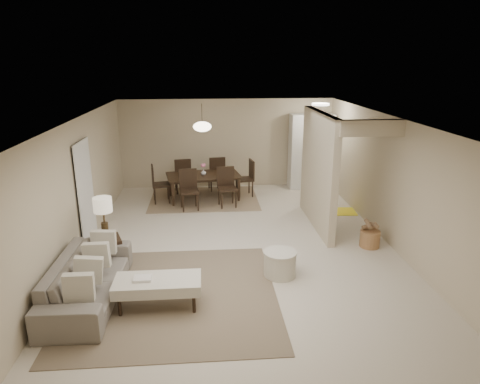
{
  "coord_description": "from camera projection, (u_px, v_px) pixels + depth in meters",
  "views": [
    {
      "loc": [
        -0.61,
        -7.52,
        3.54
      ],
      "look_at": [
        0.04,
        0.46,
        1.05
      ],
      "focal_mm": 32.0,
      "sensor_mm": 36.0,
      "label": 1
    }
  ],
  "objects": [
    {
      "name": "floor",
      "position": [
        240.0,
        251.0,
        8.26
      ],
      "size": [
        9.0,
        9.0,
        0.0
      ],
      "primitive_type": "plane",
      "color": "beige",
      "rests_on": "ground"
    },
    {
      "name": "ceiling",
      "position": [
        240.0,
        121.0,
        7.51
      ],
      "size": [
        9.0,
        9.0,
        0.0
      ],
      "primitive_type": "plane",
      "rotation": [
        3.14,
        0.0,
        0.0
      ],
      "color": "white",
      "rests_on": "back_wall"
    },
    {
      "name": "back_wall",
      "position": [
        227.0,
        143.0,
        12.17
      ],
      "size": [
        6.0,
        0.0,
        6.0
      ],
      "primitive_type": "plane",
      "rotation": [
        1.57,
        0.0,
        0.0
      ],
      "color": "#C7B696",
      "rests_on": "floor"
    },
    {
      "name": "left_wall",
      "position": [
        73.0,
        193.0,
        7.65
      ],
      "size": [
        0.0,
        9.0,
        9.0
      ],
      "primitive_type": "plane",
      "rotation": [
        1.57,
        0.0,
        1.57
      ],
      "color": "#C7B696",
      "rests_on": "floor"
    },
    {
      "name": "right_wall",
      "position": [
        397.0,
        185.0,
        8.12
      ],
      "size": [
        0.0,
        9.0,
        9.0
      ],
      "primitive_type": "plane",
      "rotation": [
        1.57,
        0.0,
        -1.57
      ],
      "color": "#C7B696",
      "rests_on": "floor"
    },
    {
      "name": "partition",
      "position": [
        318.0,
        170.0,
        9.21
      ],
      "size": [
        0.15,
        2.5,
        2.5
      ],
      "primitive_type": "cube",
      "color": "#C7B696",
      "rests_on": "floor"
    },
    {
      "name": "doorway",
      "position": [
        85.0,
        195.0,
        8.29
      ],
      "size": [
        0.04,
        0.9,
        2.04
      ],
      "primitive_type": "cube",
      "color": "black",
      "rests_on": "floor"
    },
    {
      "name": "pantry_cabinet",
      "position": [
        311.0,
        152.0,
        12.08
      ],
      "size": [
        1.2,
        0.55,
        2.1
      ],
      "primitive_type": "cube",
      "color": "silver",
      "rests_on": "floor"
    },
    {
      "name": "flush_light",
      "position": [
        321.0,
        104.0,
        10.75
      ],
      "size": [
        0.44,
        0.44,
        0.05
      ],
      "primitive_type": "cylinder",
      "color": "white",
      "rests_on": "ceiling"
    },
    {
      "name": "living_rug",
      "position": [
        174.0,
        295.0,
        6.7
      ],
      "size": [
        3.2,
        3.2,
        0.01
      ],
      "primitive_type": "cube",
      "color": "brown",
      "rests_on": "floor"
    },
    {
      "name": "sofa",
      "position": [
        88.0,
        279.0,
        6.5
      ],
      "size": [
        2.34,
        0.96,
        0.68
      ],
      "primitive_type": "imported",
      "rotation": [
        0.0,
        0.0,
        1.55
      ],
      "color": "slate",
      "rests_on": "floor"
    },
    {
      "name": "ottoman_bench",
      "position": [
        158.0,
        285.0,
        6.3
      ],
      "size": [
        1.27,
        0.59,
        0.46
      ],
      "rotation": [
        0.0,
        0.0,
        0.0
      ],
      "color": "beige",
      "rests_on": "living_rug"
    },
    {
      "name": "side_table",
      "position": [
        107.0,
        252.0,
        7.6
      ],
      "size": [
        0.61,
        0.61,
        0.52
      ],
      "primitive_type": "cube",
      "rotation": [
        0.0,
        0.0,
        0.35
      ],
      "color": "black",
      "rests_on": "floor"
    },
    {
      "name": "table_lamp",
      "position": [
        103.0,
        208.0,
        7.35
      ],
      "size": [
        0.32,
        0.32,
        0.76
      ],
      "color": "#47361E",
      "rests_on": "side_table"
    },
    {
      "name": "round_pouf",
      "position": [
        280.0,
        264.0,
        7.26
      ],
      "size": [
        0.56,
        0.56,
        0.44
      ],
      "primitive_type": "cylinder",
      "color": "beige",
      "rests_on": "floor"
    },
    {
      "name": "wicker_basket",
      "position": [
        370.0,
        239.0,
        8.41
      ],
      "size": [
        0.5,
        0.5,
        0.33
      ],
      "primitive_type": "cylinder",
      "rotation": [
        0.0,
        0.0,
        -0.38
      ],
      "color": "#94643B",
      "rests_on": "floor"
    },
    {
      "name": "dining_rug",
      "position": [
        204.0,
        199.0,
        11.33
      ],
      "size": [
        2.8,
        2.1,
        0.01
      ],
      "primitive_type": "cube",
      "color": "#7E644E",
      "rests_on": "floor"
    },
    {
      "name": "dining_table",
      "position": [
        204.0,
        187.0,
        11.23
      ],
      "size": [
        2.02,
        1.34,
        0.66
      ],
      "primitive_type": "imported",
      "rotation": [
        0.0,
        0.0,
        0.16
      ],
      "color": "black",
      "rests_on": "dining_rug"
    },
    {
      "name": "dining_chairs",
      "position": [
        204.0,
        181.0,
        11.18
      ],
      "size": [
        2.68,
        2.11,
        0.99
      ],
      "color": "black",
      "rests_on": "dining_rug"
    },
    {
      "name": "vase",
      "position": [
        203.0,
        172.0,
        11.11
      ],
      "size": [
        0.15,
        0.15,
        0.15
      ],
      "primitive_type": "imported",
      "rotation": [
        0.0,
        0.0,
        0.06
      ],
      "color": "white",
      "rests_on": "dining_table"
    },
    {
      "name": "yellow_mat",
      "position": [
        336.0,
        211.0,
        10.39
      ],
      "size": [
        0.99,
        0.65,
        0.01
      ],
      "primitive_type": "cube",
      "rotation": [
        0.0,
        0.0,
        -0.08
      ],
      "color": "yellow",
      "rests_on": "floor"
    },
    {
      "name": "pendant_light",
      "position": [
        202.0,
        127.0,
        10.76
      ],
      "size": [
        0.46,
        0.46,
        0.71
      ],
      "color": "#47361E",
      "rests_on": "ceiling"
    }
  ]
}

